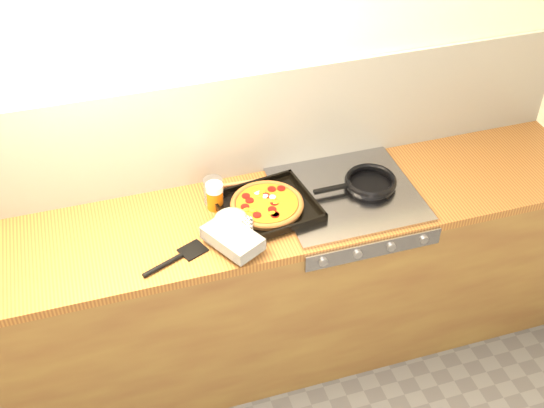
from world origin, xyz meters
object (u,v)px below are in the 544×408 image
object	(u,v)px
juice_glass	(215,196)
pizza_on_tray	(257,213)
frying_pan	(369,182)
tomato_can	(213,191)

from	to	relation	value
juice_glass	pizza_on_tray	bearing A→B (deg)	-43.37
pizza_on_tray	juice_glass	bearing A→B (deg)	136.63
frying_pan	juice_glass	world-z (taller)	juice_glass
frying_pan	juice_glass	bearing A→B (deg)	173.71
pizza_on_tray	frying_pan	world-z (taller)	pizza_on_tray
pizza_on_tray	tomato_can	size ratio (longest dim) A/B	4.50
juice_glass	tomato_can	bearing A→B (deg)	85.38
pizza_on_tray	juice_glass	distance (m)	0.20
frying_pan	pizza_on_tray	bearing A→B (deg)	-173.35
frying_pan	tomato_can	size ratio (longest dim) A/B	3.23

